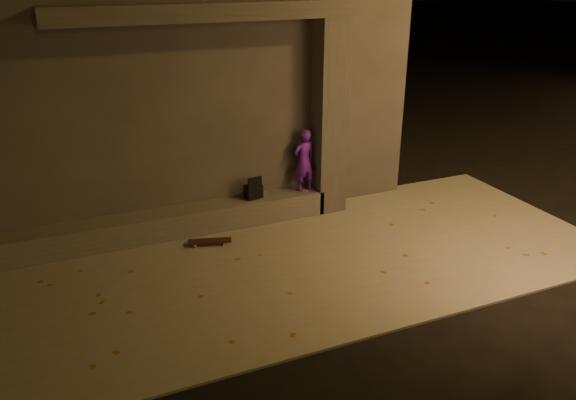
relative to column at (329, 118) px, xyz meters
name	(u,v)px	position (x,y,z in m)	size (l,w,h in m)	color
ground	(339,337)	(-1.70, -3.75, -1.84)	(120.00, 120.00, 0.00)	black
sidewalk	(281,265)	(-1.70, -1.75, -1.82)	(11.00, 4.40, 0.04)	slate
building	(151,63)	(-2.70, 2.74, 0.77)	(9.00, 5.10, 5.22)	#3B3836
ledge	(164,224)	(-3.20, 0.00, -1.58)	(6.00, 0.55, 0.45)	#4A4943
column	(329,118)	(0.00, 0.00, 0.00)	(0.55, 0.55, 3.60)	#3B3836
canopy	(207,11)	(-2.20, 0.05, 1.94)	(5.00, 0.70, 0.28)	#3B3836
skateboarder	(304,160)	(-0.50, 0.00, -0.76)	(0.43, 0.28, 1.19)	#5519A3
backpack	(253,190)	(-1.52, 0.00, -1.20)	(0.33, 0.24, 0.43)	black
skateboard	(210,241)	(-2.56, -0.65, -1.73)	(0.76, 0.38, 0.08)	black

